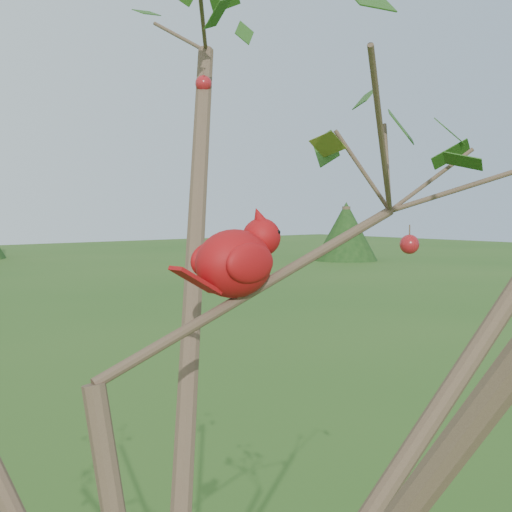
{
  "coord_description": "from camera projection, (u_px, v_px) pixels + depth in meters",
  "views": [
    {
      "loc": [
        -0.52,
        -0.84,
        2.21
      ],
      "look_at": [
        0.24,
        0.08,
        2.13
      ],
      "focal_mm": 50.0,
      "sensor_mm": 36.0,
      "label": 1
    }
  ],
  "objects": [
    {
      "name": "crabapple_tree",
      "position": [
        184.0,
        270.0,
        0.98
      ],
      "size": [
        2.35,
        2.05,
        2.95
      ],
      "color": "#443024",
      "rests_on": "ground"
    },
    {
      "name": "cardinal",
      "position": [
        238.0,
        260.0,
        1.17
      ],
      "size": [
        0.23,
        0.12,
        0.16
      ],
      "rotation": [
        0.0,
        0.0,
        0.08
      ],
      "color": "#9D0D0D",
      "rests_on": "ground"
    }
  ]
}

